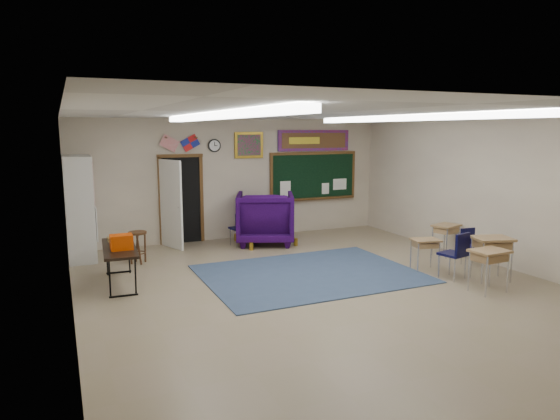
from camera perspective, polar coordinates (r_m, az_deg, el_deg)
name	(u,v)px	position (r m, az deg, el deg)	size (l,w,h in m)	color
floor	(321,287)	(8.86, 4.68, -8.81)	(9.00, 9.00, 0.00)	#83735A
back_wall	(236,179)	(12.62, -5.08, 3.52)	(8.00, 0.04, 3.00)	beige
left_wall	(67,220)	(7.49, -23.12, -1.04)	(0.04, 9.00, 3.00)	beige
right_wall	(495,191)	(11.01, 23.39, 1.98)	(0.04, 9.00, 3.00)	beige
ceiling	(323,113)	(8.44, 4.95, 10.96)	(8.00, 9.00, 0.04)	white
area_rug	(310,274)	(9.62, 3.43, -7.28)	(4.00, 3.00, 0.02)	#324360
fluorescent_strips	(323,117)	(8.44, 4.94, 10.55)	(3.86, 6.00, 0.10)	white
doorway	(178,201)	(12.13, -11.54, 1.04)	(1.10, 0.89, 2.16)	black
chalkboard	(314,177)	(13.46, 3.88, 3.73)	(2.55, 0.14, 1.30)	#583819
bulletin_board	(314,140)	(13.41, 3.92, 7.93)	(2.10, 0.05, 0.55)	red
framed_art_print	(249,145)	(12.66, -3.57, 7.41)	(0.75, 0.05, 0.65)	#A47E1F
wall_clock	(214,146)	(12.37, -7.52, 7.31)	(0.32, 0.05, 0.32)	black
wall_flags	(180,141)	(12.13, -11.38, 7.79)	(1.16, 0.06, 0.70)	red
storage_cabinet	(80,208)	(11.36, -21.93, 0.22)	(0.59, 1.25, 2.20)	silver
wingback_armchair	(265,218)	(12.06, -1.70, -0.90)	(1.34, 1.37, 1.25)	#1F0536
student_chair_reading	(239,229)	(11.89, -4.72, -2.17)	(0.40, 0.40, 0.81)	black
student_chair_desk_a	(453,255)	(9.77, 19.15, -4.90)	(0.44, 0.44, 0.88)	black
student_chair_desk_b	(472,248)	(10.84, 21.13, -4.03)	(0.37, 0.37, 0.75)	black
student_desk_front_left	(425,253)	(10.18, 16.23, -4.73)	(0.60, 0.50, 0.63)	#A4824C
student_desk_front_right	(446,238)	(11.50, 18.41, -3.08)	(0.67, 0.57, 0.69)	#A4824C
student_desk_back_left	(489,269)	(9.19, 22.74, -6.19)	(0.63, 0.49, 0.73)	#A4824C
student_desk_back_right	(491,256)	(9.92, 23.01, -4.89)	(0.78, 0.67, 0.80)	#A4824C
folding_table	(120,264)	(9.35, -17.80, -5.88)	(0.65, 1.69, 0.94)	black
wooden_stool	(138,247)	(10.71, -15.93, -4.08)	(0.38, 0.38, 0.66)	#482B15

